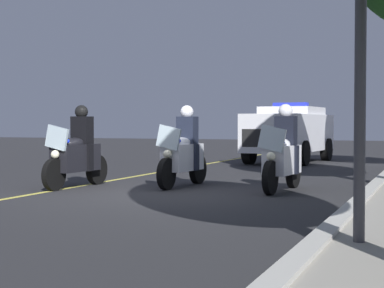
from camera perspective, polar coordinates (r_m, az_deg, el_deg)
ground_plane at (r=12.16m, az=-2.42°, el=-4.44°), size 80.00×80.00×0.00m
curb_strip at (r=11.20m, az=15.16°, el=-4.66°), size 48.00×0.24×0.15m
lane_stripe_center at (r=13.22m, az=-11.48°, el=-3.95°), size 48.00×0.12×0.01m
police_motorcycle_lead_left at (r=13.47m, az=-10.27°, el=-0.88°), size 2.14×0.62×1.72m
police_motorcycle_lead_right at (r=13.44m, az=-0.79°, el=-0.85°), size 2.14×0.62×1.72m
police_motorcycle_trailing at (r=12.63m, az=8.11°, el=-1.04°), size 2.14×0.62×1.72m
police_suv at (r=22.09m, az=8.74°, el=1.13°), size 5.03×2.36×2.05m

